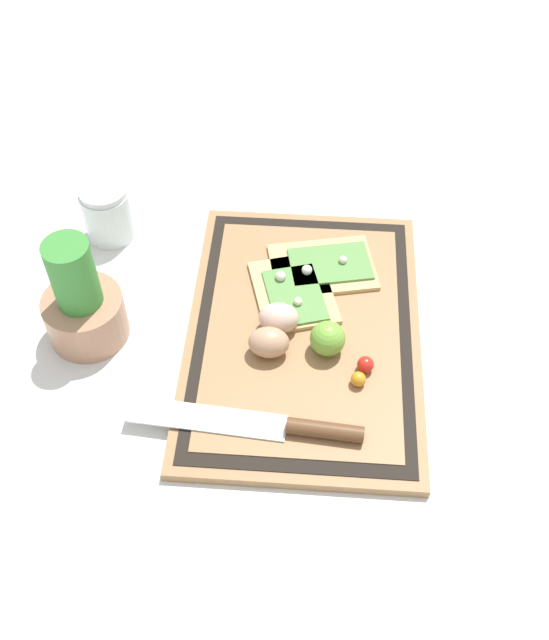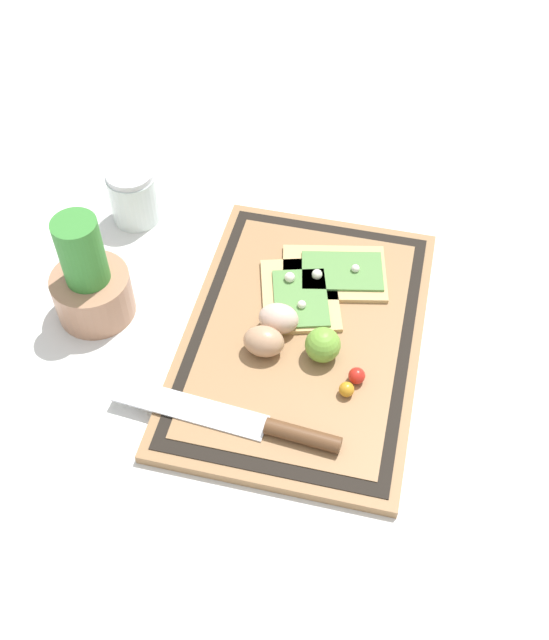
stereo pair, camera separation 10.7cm
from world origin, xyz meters
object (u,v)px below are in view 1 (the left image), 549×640
egg_brown (269,342)px  lime (328,338)px  knife (283,426)px  sauce_jar (108,215)px  egg_pink (278,321)px  pizza_slice_near (324,266)px  herb_pot (82,305)px  pizza_slice_far (294,293)px  cherry_tomato_yellow (358,379)px  cherry_tomato_red (365,364)px

egg_brown → lime: 0.08m
knife → sauce_jar: sauce_jar is taller
egg_brown → egg_pink: (0.04, -0.01, 0.00)m
pizza_slice_near → sauce_jar: sauce_jar is taller
lime → herb_pot: (0.02, 0.35, 0.02)m
pizza_slice_far → cherry_tomato_yellow: (-0.15, -0.10, 0.01)m
knife → egg_pink: (0.16, 0.02, 0.01)m
knife → cherry_tomato_yellow: (0.08, -0.10, 0.00)m
egg_brown → herb_pot: (0.03, 0.27, 0.02)m
pizza_slice_far → cherry_tomato_yellow: pizza_slice_far is taller
egg_brown → cherry_tomato_red: 0.14m
cherry_tomato_red → cherry_tomato_yellow: 0.03m
pizza_slice_far → knife: 0.23m
egg_pink → cherry_tomato_yellow: bearing=-126.7°
pizza_slice_far → herb_pot: herb_pot is taller
knife → sauce_jar: bearing=40.0°
pizza_slice_far → cherry_tomato_yellow: bearing=-148.0°
pizza_slice_near → cherry_tomato_yellow: bearing=-166.2°
lime → cherry_tomato_yellow: lime is taller
lime → pizza_slice_near: bearing=3.0°
cherry_tomato_red → herb_pot: 0.40m
knife → egg_pink: 0.17m
pizza_slice_far → sauce_jar: sauce_jar is taller
pizza_slice_near → knife: 0.29m
pizza_slice_far → sauce_jar: 0.33m
cherry_tomato_red → egg_brown: bearing=81.2°
cherry_tomato_red → sauce_jar: size_ratio=0.24×
egg_pink → herb_pot: 0.28m
pizza_slice_near → cherry_tomato_yellow: size_ratio=8.45×
pizza_slice_near → herb_pot: herb_pot is taller
cherry_tomato_red → cherry_tomato_yellow: (-0.02, 0.01, -0.00)m
egg_brown → cherry_tomato_yellow: (-0.05, -0.12, -0.01)m
pizza_slice_near → lime: 0.16m
pizza_slice_far → egg_pink: egg_pink is taller
knife → cherry_tomato_yellow: 0.13m
knife → egg_brown: egg_brown is taller
knife → cherry_tomato_red: bearing=-46.1°
cherry_tomato_red → cherry_tomato_yellow: bearing=158.0°
sauce_jar → herb_pot: bearing=-176.9°
pizza_slice_far → lime: lime is taller
pizza_slice_near → egg_pink: size_ratio=3.07×
knife → egg_brown: (0.12, 0.03, 0.01)m
sauce_jar → egg_brown: bearing=-130.8°
herb_pot → egg_brown: bearing=-96.6°
cherry_tomato_red → herb_pot: (0.05, 0.40, 0.03)m
knife → sauce_jar: size_ratio=3.30×
cherry_tomato_yellow → knife: bearing=129.0°
herb_pot → sauce_jar: herb_pot is taller
pizza_slice_near → pizza_slice_far: bearing=142.4°
herb_pot → sauce_jar: 0.21m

